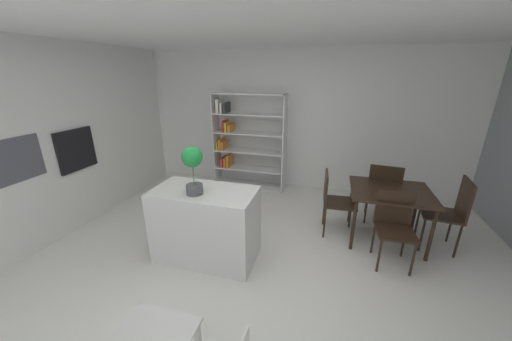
% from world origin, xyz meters
% --- Properties ---
extents(ground_plane, '(9.19, 9.19, 0.00)m').
position_xyz_m(ground_plane, '(0.00, 0.00, 0.00)').
color(ground_plane, silver).
extents(ceiling_slab, '(6.69, 5.52, 0.06)m').
position_xyz_m(ceiling_slab, '(0.00, 0.00, 2.62)').
color(ceiling_slab, white).
rests_on(ceiling_slab, ground_plane).
extents(back_partition, '(6.69, 0.06, 2.59)m').
position_xyz_m(back_partition, '(0.00, 2.73, 1.29)').
color(back_partition, white).
rests_on(back_partition, ground_plane).
extents(tall_cabinet_run_left, '(0.68, 4.97, 2.59)m').
position_xyz_m(tall_cabinet_run_left, '(-2.94, 0.00, 1.29)').
color(tall_cabinet_run_left, silver).
rests_on(tall_cabinet_run_left, ground_plane).
extents(built_in_oven, '(0.06, 0.58, 0.58)m').
position_xyz_m(built_in_oven, '(-2.58, 0.42, 1.14)').
color(built_in_oven, black).
rests_on(built_in_oven, ground_plane).
extents(kitchen_island, '(1.20, 0.64, 0.89)m').
position_xyz_m(kitchen_island, '(-0.48, 0.12, 0.45)').
color(kitchen_island, silver).
rests_on(kitchen_island, ground_plane).
extents(potted_plant_on_island, '(0.22, 0.22, 0.54)m').
position_xyz_m(potted_plant_on_island, '(-0.53, 0.01, 1.23)').
color(potted_plant_on_island, '#4C4C51').
rests_on(potted_plant_on_island, kitchen_island).
extents(open_bookshelf, '(1.38, 0.36, 1.82)m').
position_xyz_m(open_bookshelf, '(-0.76, 2.41, 0.94)').
color(open_bookshelf, white).
rests_on(open_bookshelf, ground_plane).
extents(child_table, '(0.55, 0.40, 0.46)m').
position_xyz_m(child_table, '(-0.19, -1.31, 0.37)').
color(child_table, silver).
rests_on(child_table, ground_plane).
extents(dining_table, '(1.00, 0.85, 0.73)m').
position_xyz_m(dining_table, '(1.69, 1.12, 0.65)').
color(dining_table, black).
rests_on(dining_table, ground_plane).
extents(dining_chair_far, '(0.49, 0.48, 0.95)m').
position_xyz_m(dining_chair_far, '(1.68, 1.56, 0.56)').
color(dining_chair_far, black).
rests_on(dining_chair_far, ground_plane).
extents(dining_chair_window_side, '(0.48, 0.47, 0.96)m').
position_xyz_m(dining_chair_window_side, '(2.41, 1.11, 0.57)').
color(dining_chair_window_side, black).
rests_on(dining_chair_window_side, ground_plane).
extents(dining_chair_island_side, '(0.46, 0.45, 0.89)m').
position_xyz_m(dining_chair_island_side, '(0.98, 1.12, 0.54)').
color(dining_chair_island_side, black).
rests_on(dining_chair_island_side, ground_plane).
extents(dining_chair_near, '(0.44, 0.44, 0.87)m').
position_xyz_m(dining_chair_near, '(1.69, 0.67, 0.52)').
color(dining_chair_near, black).
rests_on(dining_chair_near, ground_plane).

